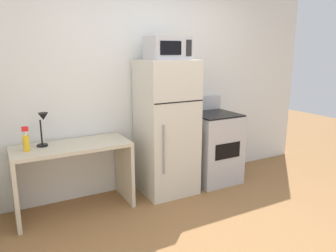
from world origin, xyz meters
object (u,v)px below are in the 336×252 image
refrigerator (167,128)px  oven_range (213,147)px  desk_lamp (43,124)px  spray_bottle (26,141)px  microwave (167,48)px  desk (73,164)px

refrigerator → oven_range: bearing=-0.1°
desk_lamp → refrigerator: (1.38, -0.10, -0.18)m
refrigerator → spray_bottle: bearing=179.5°
refrigerator → oven_range: (0.70, -0.00, -0.34)m
desk_lamp → microwave: microwave is taller
refrigerator → oven_range: 0.78m
desk_lamp → spray_bottle: 0.25m
spray_bottle → oven_range: size_ratio=0.23×
desk → spray_bottle: bearing=-177.3°
desk → microwave: (1.13, -0.05, 1.22)m
desk → spray_bottle: size_ratio=4.87×
microwave → oven_range: size_ratio=0.42×
oven_range → spray_bottle: bearing=179.7°
desk → refrigerator: 1.16m
desk_lamp → refrigerator: size_ratio=0.22×
desk → oven_range: size_ratio=1.10×
desk_lamp → oven_range: desk_lamp is taller
spray_bottle → microwave: (1.56, -0.03, 0.90)m
microwave → spray_bottle: bearing=178.8°
spray_bottle → oven_range: (2.27, -0.01, -0.38)m
oven_range → desk_lamp: bearing=177.2°
desk_lamp → microwave: 1.58m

